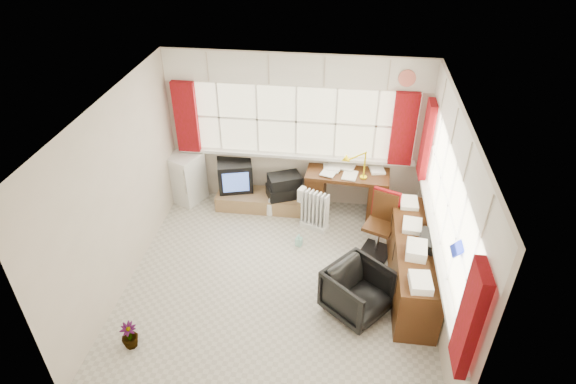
# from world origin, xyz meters

# --- Properties ---
(ground) EXTENTS (4.00, 4.00, 0.00)m
(ground) POSITION_xyz_m (0.00, 0.00, 0.00)
(ground) COLOR beige
(ground) RESTS_ON ground
(room_walls) EXTENTS (4.00, 4.00, 4.00)m
(room_walls) POSITION_xyz_m (0.00, 0.00, 1.50)
(room_walls) COLOR beige
(room_walls) RESTS_ON ground
(window_back) EXTENTS (3.70, 0.12, 3.60)m
(window_back) POSITION_xyz_m (0.00, 1.94, 0.95)
(window_back) COLOR beige
(window_back) RESTS_ON room_walls
(window_right) EXTENTS (0.12, 3.70, 3.60)m
(window_right) POSITION_xyz_m (1.94, 0.00, 0.95)
(window_right) COLOR beige
(window_right) RESTS_ON room_walls
(curtains) EXTENTS (3.83, 3.83, 1.15)m
(curtains) POSITION_xyz_m (0.92, 0.93, 1.46)
(curtains) COLOR maroon
(curtains) RESTS_ON room_walls
(overhead_cabinets) EXTENTS (3.98, 3.98, 0.48)m
(overhead_cabinets) POSITION_xyz_m (0.98, 0.98, 2.25)
(overhead_cabinets) COLOR white
(overhead_cabinets) RESTS_ON room_walls
(desk) EXTENTS (1.31, 0.70, 0.77)m
(desk) POSITION_xyz_m (0.84, 1.80, 0.41)
(desk) COLOR #472210
(desk) RESTS_ON ground
(desk_lamp) EXTENTS (0.19, 0.17, 0.47)m
(desk_lamp) POSITION_xyz_m (1.07, 1.65, 1.06)
(desk_lamp) COLOR yellow
(desk_lamp) RESTS_ON desk
(task_chair) EXTENTS (0.52, 0.54, 0.96)m
(task_chair) POSITION_xyz_m (1.36, 0.91, 0.51)
(task_chair) COLOR black
(task_chair) RESTS_ON ground
(office_chair) EXTENTS (0.99, 0.99, 0.65)m
(office_chair) POSITION_xyz_m (1.04, -0.35, 0.32)
(office_chair) COLOR black
(office_chair) RESTS_ON ground
(radiator) EXTENTS (0.47, 0.33, 0.65)m
(radiator) POSITION_xyz_m (0.38, 1.27, 0.26)
(radiator) COLOR white
(radiator) RESTS_ON ground
(credenza) EXTENTS (0.50, 2.00, 0.85)m
(credenza) POSITION_xyz_m (1.73, 0.20, 0.39)
(credenza) COLOR #472210
(credenza) RESTS_ON ground
(file_tray) EXTENTS (0.40, 0.46, 0.13)m
(file_tray) POSITION_xyz_m (1.90, 0.12, 0.81)
(file_tray) COLOR black
(file_tray) RESTS_ON credenza
(tv_bench) EXTENTS (1.40, 0.50, 0.25)m
(tv_bench) POSITION_xyz_m (-0.55, 1.72, 0.12)
(tv_bench) COLOR #A78253
(tv_bench) RESTS_ON ground
(crt_tv) EXTENTS (0.66, 0.63, 0.50)m
(crt_tv) POSITION_xyz_m (-0.98, 1.87, 0.50)
(crt_tv) COLOR black
(crt_tv) RESTS_ON tv_bench
(hifi_stack) EXTENTS (0.63, 0.53, 0.39)m
(hifi_stack) POSITION_xyz_m (-0.15, 1.71, 0.44)
(hifi_stack) COLOR black
(hifi_stack) RESTS_ON tv_bench
(mini_fridge) EXTENTS (0.64, 0.65, 0.83)m
(mini_fridge) POSITION_xyz_m (-1.80, 1.80, 0.41)
(mini_fridge) COLOR white
(mini_fridge) RESTS_ON ground
(spray_bottle_a) EXTENTS (0.13, 0.13, 0.31)m
(spray_bottle_a) POSITION_xyz_m (-0.36, 1.51, 0.16)
(spray_bottle_a) COLOR white
(spray_bottle_a) RESTS_ON ground
(spray_bottle_b) EXTENTS (0.11, 0.11, 0.20)m
(spray_bottle_b) POSITION_xyz_m (0.19, 0.82, 0.10)
(spray_bottle_b) COLOR #99E5D4
(spray_bottle_b) RESTS_ON ground
(flower_vase) EXTENTS (0.21, 0.21, 0.35)m
(flower_vase) POSITION_xyz_m (-1.54, -1.24, 0.17)
(flower_vase) COLOR black
(flower_vase) RESTS_ON ground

